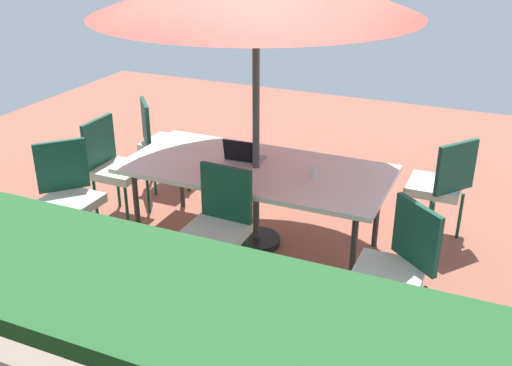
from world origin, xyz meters
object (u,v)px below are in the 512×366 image
Objects in this scene: chair_southwest at (441,183)px; chair_northeast at (67,194)px; chair_north at (217,224)px; cup at (314,171)px; chair_northwest at (396,265)px; laptop at (244,156)px; dining_table at (256,172)px; chair_east at (114,164)px; chair_southeast at (161,139)px.

chair_southwest is 3.28m from chair_northeast.
chair_north is 2.09m from chair_southwest.
chair_southwest reaches higher than cup.
chair_northwest and chair_north have the same top height.
laptop is at bearing 102.93° from chair_north.
chair_north is at bearing -141.23° from chair_northwest.
cup is (-0.52, 0.01, 0.10)m from dining_table.
chair_southwest and chair_east have the same top height.
chair_north is 2.03m from chair_southeast.
chair_east is 9.57× the size of cup.
cup is (-1.96, -0.75, 0.25)m from chair_northeast.
chair_southwest is at bearing -19.54° from chair_northeast.
chair_north is at bearing -7.46° from chair_southwest.
chair_east is at bearing 0.94° from cup.
chair_northwest is at bearing 147.05° from laptop.
dining_table is 1.61m from chair_southeast.
chair_northeast is (2.90, 1.52, 0.00)m from chair_southwest.
laptop is (1.61, 0.69, 0.25)m from chair_southwest.
chair_southwest reaches higher than dining_table.
chair_north is (0.01, 0.72, -0.16)m from dining_table.
chair_southwest is at bearing -152.13° from dining_table.
chair_northwest is 1.17m from cup.
chair_southeast is 0.77m from chair_east.
cup is at bearing 179.21° from dining_table.
chair_southwest is (-1.46, -0.77, -0.16)m from dining_table.
dining_table is 0.74m from chair_north.
chair_northeast is 2.91× the size of laptop.
chair_east is (2.94, 0.81, 0.00)m from chair_southwest.
dining_table is at bearing 146.97° from laptop.
chair_east reaches higher than dining_table.
chair_northeast is at bearing 28.92° from laptop.
chair_northeast is at bearing -139.85° from chair_northwest.
chair_southwest is (-0.08, -1.53, 0.00)m from chair_northwest.
chair_southeast is at bearing -20.70° from cup.
dining_table is at bearing -168.51° from chair_northwest.
chair_northeast is at bearing -25.24° from chair_southwest.
chair_northeast is 0.71m from chair_east.
chair_northeast reaches higher than cup.
chair_north is 0.93m from cup.
cup reaches higher than dining_table.
dining_table is at bearing -88.36° from chair_east.
chair_southeast is (1.42, -1.45, 0.00)m from chair_north.
chair_east is at bearing 1.27° from laptop.
dining_table is 22.34× the size of cup.
chair_east is at bearing 1.55° from dining_table.
chair_north is at bearing -175.88° from chair_southeast.
chair_northwest reaches higher than cup.
chair_east is (2.86, -0.72, 0.00)m from chair_northwest.
chair_southwest is at bearing -74.46° from chair_east.
dining_table is at bearing -25.09° from chair_southwest.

